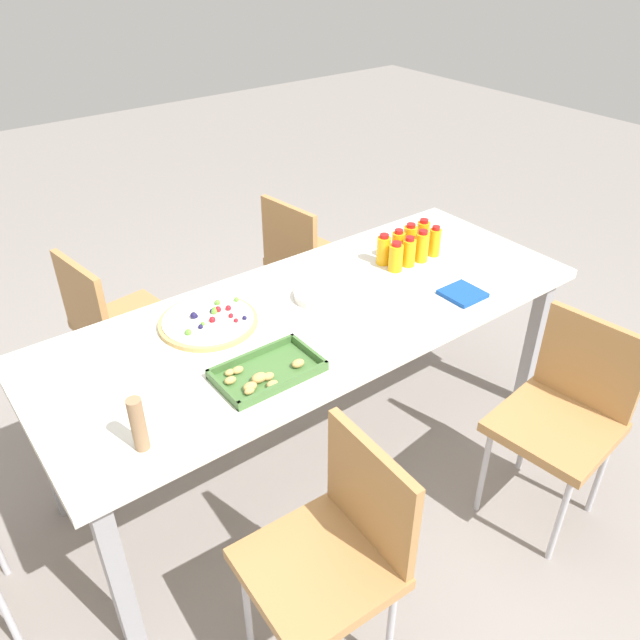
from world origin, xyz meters
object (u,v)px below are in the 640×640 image
object	(u,v)px
napkin_stack	(463,294)
plate_stack	(319,295)
juice_bottle_0	(423,235)
juice_bottle_1	(410,240)
juice_bottle_7	(396,257)
party_table	(316,324)
juice_bottle_5	(422,247)
chair_near_left	(306,257)
chair_far_right	(337,546)
snack_tray	(266,373)
chair_near_right	(114,320)
cardboard_tube	(138,424)
juice_bottle_2	(398,246)
juice_bottle_3	(384,250)
chair_far_left	(566,408)
fruit_pizza	(208,321)
juice_bottle_4	(435,242)
juice_bottle_6	(409,252)

from	to	relation	value
napkin_stack	plate_stack	bearing A→B (deg)	-35.10
juice_bottle_0	napkin_stack	xyz separation A→B (m)	(0.16, 0.39, -0.06)
juice_bottle_1	napkin_stack	xyz separation A→B (m)	(0.08, 0.40, -0.06)
juice_bottle_7	plate_stack	size ratio (longest dim) A/B	0.67
party_table	plate_stack	bearing A→B (deg)	-134.46
plate_stack	juice_bottle_5	bearing A→B (deg)	178.38
chair_near_left	juice_bottle_0	size ratio (longest dim) A/B	5.67
juice_bottle_7	chair_near_left	bearing A→B (deg)	-93.09
chair_far_right	snack_tray	xyz separation A→B (m)	(-0.11, -0.52, 0.26)
juice_bottle_1	chair_near_right	bearing A→B (deg)	-29.56
juice_bottle_7	cardboard_tube	size ratio (longest dim) A/B	0.75
party_table	chair_far_right	bearing A→B (deg)	57.01
chair_far_right	juice_bottle_1	bearing A→B (deg)	-49.04
chair_near_left	juice_bottle_2	distance (m)	0.71
chair_far_right	plate_stack	bearing A→B (deg)	-31.51
party_table	snack_tray	bearing A→B (deg)	31.14
juice_bottle_5	chair_near_left	bearing A→B (deg)	-81.05
party_table	chair_near_left	bearing A→B (deg)	-123.49
juice_bottle_0	juice_bottle_7	distance (m)	0.25
juice_bottle_3	juice_bottle_5	xyz separation A→B (m)	(-0.15, 0.08, 0.00)
chair_far_left	fruit_pizza	size ratio (longest dim) A/B	2.25
juice_bottle_0	juice_bottle_5	xyz separation A→B (m)	(0.08, 0.08, -0.00)
juice_bottle_4	juice_bottle_6	size ratio (longest dim) A/B	1.04
party_table	juice_bottle_7	size ratio (longest dim) A/B	16.48
chair_near_right	juice_bottle_4	size ratio (longest dim) A/B	5.93
juice_bottle_7	cardboard_tube	xyz separation A→B (m)	(1.31, 0.34, 0.03)
chair_far_right	snack_tray	size ratio (longest dim) A/B	2.36
party_table	chair_far_left	world-z (taller)	chair_far_left
juice_bottle_6	juice_bottle_7	xyz separation A→B (m)	(0.08, -0.00, -0.00)
chair_near_left	juice_bottle_5	distance (m)	0.79
chair_near_right	fruit_pizza	size ratio (longest dim) A/B	2.25
chair_near_right	juice_bottle_1	bearing A→B (deg)	52.47
juice_bottle_5	napkin_stack	size ratio (longest dim) A/B	0.97
chair_near_right	juice_bottle_3	world-z (taller)	juice_bottle_3
juice_bottle_1	juice_bottle_2	world-z (taller)	juice_bottle_1
chair_near_left	party_table	bearing A→B (deg)	-41.17
juice_bottle_4	snack_tray	distance (m)	1.11
juice_bottle_2	plate_stack	world-z (taller)	juice_bottle_2
cardboard_tube	juice_bottle_2	bearing A→B (deg)	-163.42
chair_near_left	juice_bottle_2	xyz separation A→B (m)	(-0.04, 0.64, 0.31)
juice_bottle_6	chair_far_right	bearing A→B (deg)	37.95
juice_bottle_4	fruit_pizza	bearing A→B (deg)	-5.95
party_table	chair_near_right	xyz separation A→B (m)	(0.54, -0.79, -0.18)
chair_far_right	juice_bottle_6	bearing A→B (deg)	-49.53
chair_far_right	juice_bottle_3	world-z (taller)	juice_bottle_3
chair_far_left	plate_stack	xyz separation A→B (m)	(0.50, -0.86, 0.26)
juice_bottle_6	snack_tray	size ratio (longest dim) A/B	0.38
juice_bottle_3	plate_stack	bearing A→B (deg)	9.33
party_table	snack_tray	xyz separation A→B (m)	(0.38, 0.23, 0.08)
juice_bottle_2	plate_stack	bearing A→B (deg)	6.58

